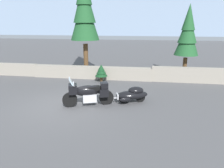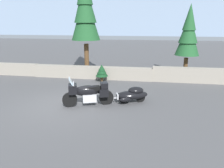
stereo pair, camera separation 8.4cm
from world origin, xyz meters
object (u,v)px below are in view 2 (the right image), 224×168
(pine_tree_secondary, at_px, (189,33))
(pine_tree_tall, at_px, (85,8))
(touring_motorcycle, at_px, (88,92))
(car_shaped_trailer, at_px, (132,94))

(pine_tree_secondary, bearing_deg, pine_tree_tall, 173.53)
(pine_tree_secondary, bearing_deg, touring_motorcycle, -130.52)
(touring_motorcycle, distance_m, pine_tree_secondary, 8.21)
(touring_motorcycle, bearing_deg, car_shaped_trailer, 20.15)
(touring_motorcycle, relative_size, pine_tree_tall, 0.30)
(touring_motorcycle, xyz_separation_m, car_shaped_trailer, (1.94, 0.71, -0.21))
(car_shaped_trailer, bearing_deg, pine_tree_tall, 122.93)
(car_shaped_trailer, relative_size, pine_tree_tall, 0.30)
(touring_motorcycle, relative_size, car_shaped_trailer, 1.01)
(pine_tree_tall, bearing_deg, touring_motorcycle, -73.64)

